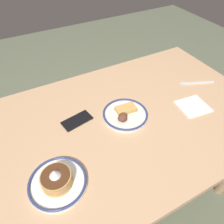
{
  "coord_description": "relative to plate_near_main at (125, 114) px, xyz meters",
  "views": [
    {
      "loc": [
        0.4,
        0.61,
        1.49
      ],
      "look_at": [
        0.05,
        -0.04,
        0.77
      ],
      "focal_mm": 33.84,
      "sensor_mm": 36.0,
      "label": 1
    }
  ],
  "objects": [
    {
      "name": "plate_near_main",
      "position": [
        0.0,
        0.0,
        0.0
      ],
      "size": [
        0.23,
        0.23,
        0.05
      ],
      "color": "silver",
      "rests_on": "dining_table"
    },
    {
      "name": "paper_napkin",
      "position": [
        -0.35,
        0.11,
        -0.01
      ],
      "size": [
        0.16,
        0.16,
        0.0
      ],
      "primitive_type": "cube",
      "rotation": [
        0.0,
        0.0,
        -0.11
      ],
      "color": "white",
      "rests_on": "dining_table"
    },
    {
      "name": "fork_near",
      "position": [
        -0.52,
        -0.04,
        -0.01
      ],
      "size": [
        0.2,
        0.1,
        0.01
      ],
      "color": "silver",
      "rests_on": "dining_table"
    },
    {
      "name": "dining_table",
      "position": [
        0.0,
        0.01,
        -0.11
      ],
      "size": [
        1.45,
        0.91,
        0.74
      ],
      "color": "tan",
      "rests_on": "ground_plane"
    },
    {
      "name": "ground_plane",
      "position": [
        0.0,
        0.01,
        -0.76
      ],
      "size": [
        6.0,
        6.0,
        0.0
      ],
      "primitive_type": "plane",
      "color": "#626952"
    },
    {
      "name": "cell_phone",
      "position": [
        0.22,
        -0.08,
        -0.01
      ],
      "size": [
        0.15,
        0.1,
        0.01
      ],
      "primitive_type": "cube",
      "rotation": [
        0.0,
        0.0,
        0.18
      ],
      "color": "black",
      "rests_on": "dining_table"
    },
    {
      "name": "plate_center_pancakes",
      "position": [
        0.41,
        0.19,
        0.01
      ],
      "size": [
        0.22,
        0.22,
        0.1
      ],
      "color": "white",
      "rests_on": "dining_table"
    }
  ]
}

